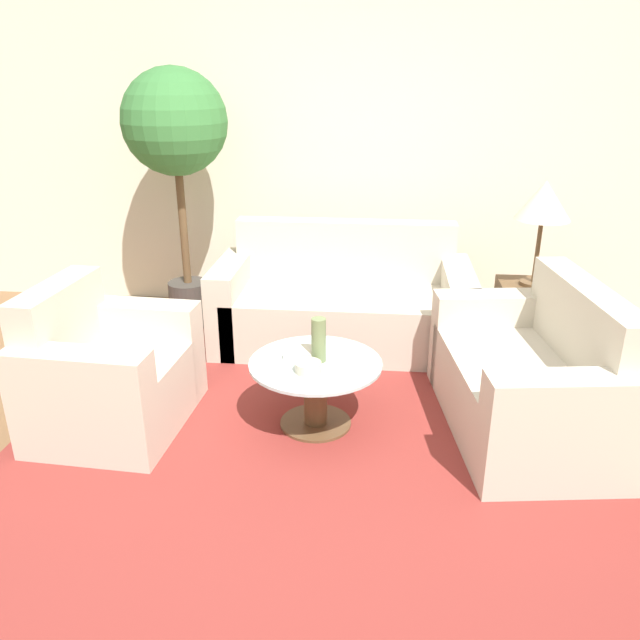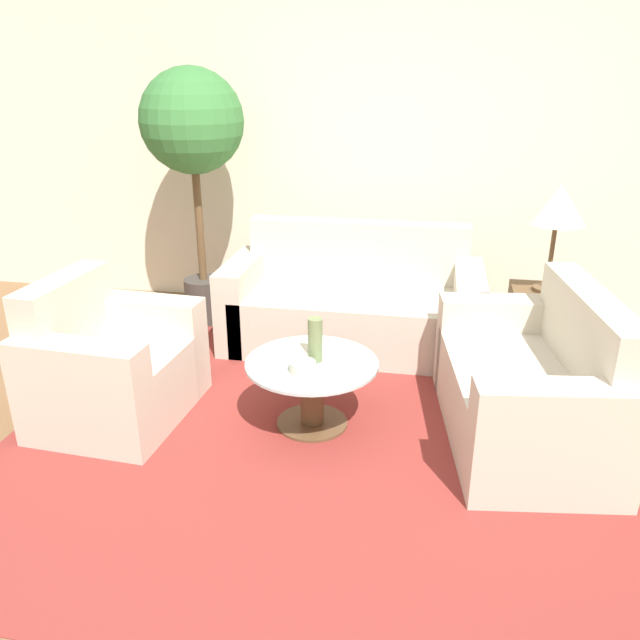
# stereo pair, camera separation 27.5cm
# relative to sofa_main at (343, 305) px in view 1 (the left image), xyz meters

# --- Properties ---
(ground_plane) EXTENTS (14.00, 14.00, 0.00)m
(ground_plane) POSITION_rel_sofa_main_xyz_m (-0.15, -1.90, -0.28)
(ground_plane) COLOR brown
(wall_back) EXTENTS (10.00, 0.06, 2.60)m
(wall_back) POSITION_rel_sofa_main_xyz_m (-0.15, 0.83, 1.02)
(wall_back) COLOR beige
(wall_back) RESTS_ON ground_plane
(rug) EXTENTS (3.30, 3.26, 0.01)m
(rug) POSITION_rel_sofa_main_xyz_m (-0.07, -1.21, -0.28)
(rug) COLOR maroon
(rug) RESTS_ON ground_plane
(sofa_main) EXTENTS (1.83, 0.81, 0.86)m
(sofa_main) POSITION_rel_sofa_main_xyz_m (0.00, 0.00, 0.00)
(sofa_main) COLOR beige
(sofa_main) RESTS_ON ground_plane
(armchair) EXTENTS (0.80, 0.95, 0.83)m
(armchair) POSITION_rel_sofa_main_xyz_m (-1.26, -1.29, 0.00)
(armchair) COLOR beige
(armchair) RESTS_ON ground_plane
(loveseat) EXTENTS (0.94, 1.42, 0.84)m
(loveseat) POSITION_rel_sofa_main_xyz_m (1.15, -1.11, 0.00)
(loveseat) COLOR beige
(loveseat) RESTS_ON ground_plane
(coffee_table) EXTENTS (0.74, 0.74, 0.40)m
(coffee_table) POSITION_rel_sofa_main_xyz_m (-0.07, -1.21, -0.02)
(coffee_table) COLOR brown
(coffee_table) RESTS_ON ground_plane
(side_table) EXTENTS (0.43, 0.43, 0.54)m
(side_table) POSITION_rel_sofa_main_xyz_m (1.30, -0.16, -0.01)
(side_table) COLOR brown
(side_table) RESTS_ON ground_plane
(table_lamp) EXTENTS (0.36, 0.36, 0.70)m
(table_lamp) POSITION_rel_sofa_main_xyz_m (1.30, -0.16, 0.81)
(table_lamp) COLOR brown
(table_lamp) RESTS_ON side_table
(potted_plant) EXTENTS (0.75, 0.75, 1.93)m
(potted_plant) POSITION_rel_sofa_main_xyz_m (-1.23, 0.20, 1.16)
(potted_plant) COLOR #3D3833
(potted_plant) RESTS_ON ground_plane
(vase) EXTENTS (0.08, 0.08, 0.25)m
(vase) POSITION_rel_sofa_main_xyz_m (-0.05, -1.19, 0.24)
(vase) COLOR #6B7A4C
(vase) RESTS_ON coffee_table
(bowl) EXTENTS (0.14, 0.14, 0.06)m
(bowl) POSITION_rel_sofa_main_xyz_m (-0.10, -1.33, 0.14)
(bowl) COLOR beige
(bowl) RESTS_ON coffee_table
(book_stack) EXTENTS (0.19, 0.16, 0.04)m
(book_stack) POSITION_rel_sofa_main_xyz_m (-0.16, -1.13, 0.14)
(book_stack) COLOR beige
(book_stack) RESTS_ON coffee_table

